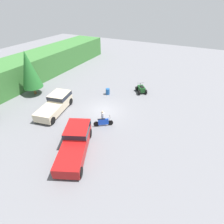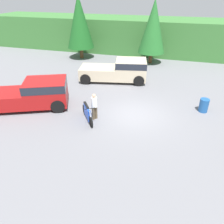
# 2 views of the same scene
# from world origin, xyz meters

# --- Properties ---
(ground_plane) EXTENTS (80.00, 80.00, 0.00)m
(ground_plane) POSITION_xyz_m (0.00, 0.00, 0.00)
(ground_plane) COLOR slate
(hillside_backdrop) EXTENTS (44.00, 6.00, 3.87)m
(hillside_backdrop) POSITION_xyz_m (0.00, 16.00, 1.93)
(hillside_backdrop) COLOR #387033
(hillside_backdrop) RESTS_ON ground_plane
(tree_mid_left) EXTENTS (2.74, 2.74, 6.22)m
(tree_mid_left) POSITION_xyz_m (-0.49, 11.25, 3.66)
(tree_mid_left) COLOR brown
(tree_mid_left) RESTS_ON ground_plane
(pickup_truck_red) EXTENTS (6.26, 4.34, 1.84)m
(pickup_truck_red) POSITION_xyz_m (-6.85, -0.89, 0.98)
(pickup_truck_red) COLOR maroon
(pickup_truck_red) RESTS_ON ground_plane
(pickup_truck_second) EXTENTS (5.87, 3.25, 1.84)m
(pickup_truck_second) POSITION_xyz_m (-2.41, 5.34, 0.98)
(pickup_truck_second) COLOR beige
(pickup_truck_second) RESTS_ON ground_plane
(dirt_bike) EXTENTS (1.36, 1.83, 1.18)m
(dirt_bike) POSITION_xyz_m (-2.62, -1.44, 0.48)
(dirt_bike) COLOR black
(dirt_bike) RESTS_ON ground_plane
(quad_atv) EXTENTS (2.29, 2.16, 1.30)m
(quad_atv) POSITION_xyz_m (6.96, -2.54, 0.52)
(quad_atv) COLOR black
(quad_atv) RESTS_ON ground_plane
(rider_person) EXTENTS (0.48, 0.48, 1.68)m
(rider_person) POSITION_xyz_m (-2.26, -1.18, 0.91)
(rider_person) COLOR brown
(rider_person) RESTS_ON ground_plane
(steel_barrel) EXTENTS (0.58, 0.58, 0.88)m
(steel_barrel) POSITION_xyz_m (4.20, 1.63, 0.44)
(steel_barrel) COLOR #1E5193
(steel_barrel) RESTS_ON ground_plane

